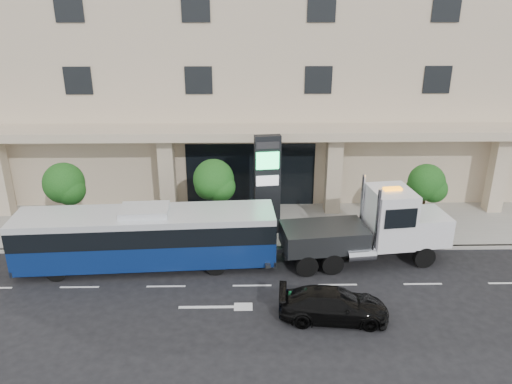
# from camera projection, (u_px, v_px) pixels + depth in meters

# --- Properties ---
(ground) EXTENTS (120.00, 120.00, 0.00)m
(ground) POSITION_uv_depth(u_px,v_px,m) (252.00, 269.00, 24.60)
(ground) COLOR black
(ground) RESTS_ON ground
(sidewalk) EXTENTS (120.00, 6.00, 0.15)m
(sidewalk) POSITION_uv_depth(u_px,v_px,m) (251.00, 225.00, 29.23)
(sidewalk) COLOR gray
(sidewalk) RESTS_ON ground
(curb) EXTENTS (120.00, 0.30, 0.15)m
(curb) POSITION_uv_depth(u_px,v_px,m) (251.00, 249.00, 26.43)
(curb) COLOR gray
(curb) RESTS_ON ground
(convention_center) EXTENTS (60.00, 17.60, 20.00)m
(convention_center) POSITION_uv_depth(u_px,v_px,m) (249.00, 36.00, 35.32)
(convention_center) COLOR #C8B296
(convention_center) RESTS_ON ground
(tree_left) EXTENTS (2.27, 2.20, 4.22)m
(tree_left) POSITION_uv_depth(u_px,v_px,m) (65.00, 186.00, 26.65)
(tree_left) COLOR #422B19
(tree_left) RESTS_ON sidewalk
(tree_mid) EXTENTS (2.28, 2.20, 4.38)m
(tree_mid) POSITION_uv_depth(u_px,v_px,m) (214.00, 182.00, 26.72)
(tree_mid) COLOR #422B19
(tree_mid) RESTS_ON sidewalk
(tree_right) EXTENTS (2.10, 2.00, 4.04)m
(tree_right) POSITION_uv_depth(u_px,v_px,m) (427.00, 185.00, 26.99)
(tree_right) COLOR #422B19
(tree_right) RESTS_ON sidewalk
(city_bus) EXTENTS (12.64, 3.37, 3.17)m
(city_bus) POSITION_uv_depth(u_px,v_px,m) (147.00, 237.00, 24.36)
(city_bus) COLOR black
(city_bus) RESTS_ON ground
(tow_truck) EXTENTS (9.48, 3.31, 4.29)m
(tow_truck) POSITION_uv_depth(u_px,v_px,m) (372.00, 229.00, 24.82)
(tow_truck) COLOR #2D3033
(tow_truck) RESTS_ON ground
(black_sedan) EXTENTS (4.67, 2.22, 1.32)m
(black_sedan) POSITION_uv_depth(u_px,v_px,m) (334.00, 305.00, 20.61)
(black_sedan) COLOR black
(black_sedan) RESTS_ON ground
(signage_pylon) EXTENTS (1.45, 0.69, 5.62)m
(signage_pylon) POSITION_uv_depth(u_px,v_px,m) (267.00, 185.00, 27.10)
(signage_pylon) COLOR black
(signage_pylon) RESTS_ON sidewalk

